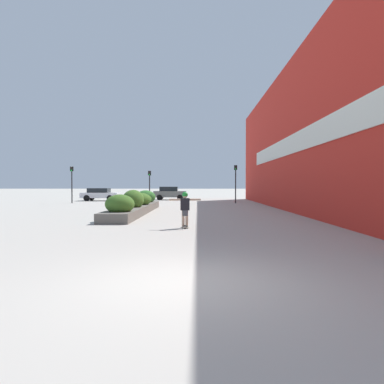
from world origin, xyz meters
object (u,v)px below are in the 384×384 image
(car_center_left, at_px, (100,194))
(traffic_light_right, at_px, (236,177))
(skateboarder, at_px, (185,205))
(car_leftmost, at_px, (170,193))
(skateboard, at_px, (185,226))
(traffic_light_far_left, at_px, (72,178))
(traffic_light_left, at_px, (150,181))
(car_center_right, at_px, (304,193))

(car_center_left, distance_m, traffic_light_right, 15.52)
(skateboarder, distance_m, car_leftmost, 26.68)
(skateboarder, distance_m, traffic_light_right, 19.42)
(skateboard, xyz_separation_m, traffic_light_right, (4.17, 18.90, 2.42))
(car_center_left, relative_size, traffic_light_far_left, 1.16)
(skateboarder, height_order, traffic_light_far_left, traffic_light_far_left)
(car_leftmost, xyz_separation_m, traffic_light_left, (-1.45, -6.93, 1.37))
(car_center_right, distance_m, traffic_light_far_left, 24.21)
(skateboard, distance_m, car_center_right, 26.25)
(traffic_light_far_left, bearing_deg, skateboarder, -58.25)
(car_leftmost, relative_size, traffic_light_far_left, 1.08)
(skateboard, relative_size, traffic_light_left, 0.19)
(car_center_right, relative_size, traffic_light_right, 1.25)
(car_center_right, bearing_deg, traffic_light_right, -60.91)
(car_leftmost, bearing_deg, skateboard, 6.00)
(car_leftmost, height_order, traffic_light_far_left, traffic_light_far_left)
(car_center_right, height_order, traffic_light_far_left, traffic_light_far_left)
(traffic_light_far_left, bearing_deg, skateboard, -58.25)
(skateboarder, bearing_deg, skateboard, -98.25)
(skateboarder, bearing_deg, traffic_light_right, 69.31)
(car_center_left, distance_m, traffic_light_far_left, 5.50)
(traffic_light_right, bearing_deg, skateboard, -102.44)
(traffic_light_left, xyz_separation_m, traffic_light_far_left, (-7.45, -0.72, 0.24))
(skateboarder, bearing_deg, traffic_light_left, 93.94)
(skateboard, xyz_separation_m, traffic_light_left, (-4.23, 19.61, 2.11))
(car_center_right, xyz_separation_m, traffic_light_right, (-7.90, -4.39, 1.62))
(skateboard, bearing_deg, traffic_light_left, 93.94)
(skateboarder, relative_size, traffic_light_left, 0.44)
(skateboarder, distance_m, traffic_light_far_left, 22.26)
(skateboard, height_order, car_center_left, car_center_left)
(traffic_light_left, xyz_separation_m, traffic_light_right, (8.40, -0.71, 0.31))
(skateboard, height_order, car_leftmost, car_leftmost)
(skateboarder, bearing_deg, car_leftmost, 87.75)
(traffic_light_far_left, bearing_deg, traffic_light_left, 5.50)
(traffic_light_far_left, bearing_deg, traffic_light_right, 0.04)
(car_leftmost, bearing_deg, car_center_right, 77.68)
(skateboard, bearing_deg, car_center_left, 105.20)
(skateboard, bearing_deg, skateboarder, 81.75)
(car_center_right, height_order, traffic_light_right, traffic_light_right)
(car_leftmost, relative_size, traffic_light_right, 1.04)
(car_leftmost, bearing_deg, traffic_light_left, -11.79)
(skateboarder, bearing_deg, traffic_light_far_left, 113.50)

